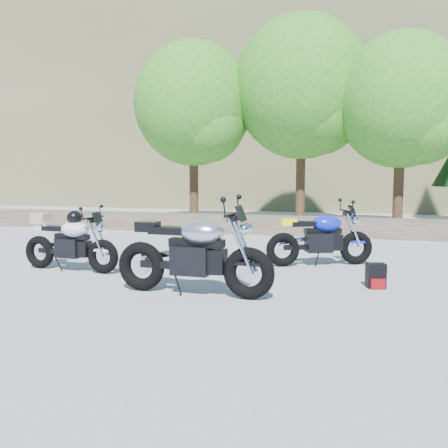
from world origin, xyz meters
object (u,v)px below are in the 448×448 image
Objects in this scene: white_bike at (70,241)px; backpack at (376,276)px; blue_bike at (321,239)px; silver_bike at (194,255)px.

white_bike is 5.07m from backpack.
backpack is (5.06, 0.10, -0.34)m from white_bike.
backpack is at bearing -82.80° from blue_bike.
silver_bike reaches higher than backpack.
blue_bike is 5.19× the size of backpack.
silver_bike is 3.06m from blue_bike.
backpack is at bearing 26.89° from silver_bike.
silver_bike is 1.23× the size of blue_bike.
blue_bike reaches higher than backpack.
backpack is (0.93, -1.55, -0.31)m from blue_bike.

